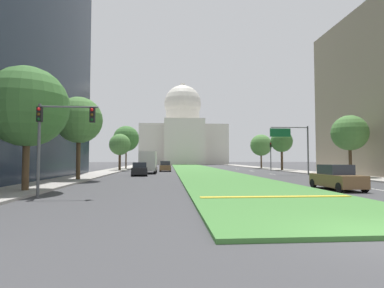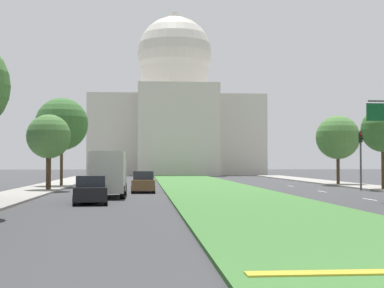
{
  "view_description": "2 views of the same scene",
  "coord_description": "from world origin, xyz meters",
  "px_view_note": "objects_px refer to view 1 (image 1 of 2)",
  "views": [
    {
      "loc": [
        -5.58,
        -7.61,
        2.14
      ],
      "look_at": [
        -1.21,
        49.04,
        4.88
      ],
      "focal_mm": 28.5,
      "sensor_mm": 36.0,
      "label": 1
    },
    {
      "loc": [
        -6.08,
        -4.27,
        2.5
      ],
      "look_at": [
        -0.78,
        60.75,
        4.45
      ],
      "focal_mm": 55.4,
      "sensor_mm": 36.0,
      "label": 2
    }
  ],
  "objects_px": {
    "street_tree_left_mid": "(79,120)",
    "sedan_lead_stopped": "(337,178)",
    "traffic_light_far_right": "(271,152)",
    "street_tree_right_far": "(282,141)",
    "street_tree_right_mid": "(350,133)",
    "sedan_distant": "(165,167)",
    "street_tree_left_near": "(27,107)",
    "street_tree_right_distant": "(261,145)",
    "street_tree_left_far": "(120,145)",
    "capitol_building": "(183,135)",
    "street_tree_left_distant": "(126,139)",
    "sedan_midblock": "(140,169)",
    "traffic_light_near_left": "(55,129)",
    "overhead_guide_sign": "(294,140)",
    "box_truck_delivery": "(148,162)"
  },
  "relations": [
    {
      "from": "traffic_light_near_left",
      "to": "street_tree_right_distant",
      "type": "height_order",
      "value": "street_tree_right_distant"
    },
    {
      "from": "sedan_distant",
      "to": "box_truck_delivery",
      "type": "distance_m",
      "value": 6.92
    },
    {
      "from": "capitol_building",
      "to": "street_tree_left_far",
      "type": "distance_m",
      "value": 67.75
    },
    {
      "from": "street_tree_right_distant",
      "to": "street_tree_left_distant",
      "type": "bearing_deg",
      "value": -176.29
    },
    {
      "from": "traffic_light_near_left",
      "to": "sedan_lead_stopped",
      "type": "xyz_separation_m",
      "value": [
        17.91,
        2.84,
        -2.99
      ]
    },
    {
      "from": "street_tree_left_near",
      "to": "street_tree_left_mid",
      "type": "height_order",
      "value": "street_tree_left_mid"
    },
    {
      "from": "traffic_light_near_left",
      "to": "overhead_guide_sign",
      "type": "height_order",
      "value": "overhead_guide_sign"
    },
    {
      "from": "street_tree_left_distant",
      "to": "sedan_lead_stopped",
      "type": "height_order",
      "value": "street_tree_left_distant"
    },
    {
      "from": "street_tree_right_far",
      "to": "box_truck_delivery",
      "type": "distance_m",
      "value": 24.78
    },
    {
      "from": "sedan_midblock",
      "to": "traffic_light_far_right",
      "type": "bearing_deg",
      "value": 33.42
    },
    {
      "from": "overhead_guide_sign",
      "to": "sedan_distant",
      "type": "relative_size",
      "value": 1.45
    },
    {
      "from": "street_tree_right_mid",
      "to": "street_tree_left_distant",
      "type": "xyz_separation_m",
      "value": [
        -28.74,
        29.86,
        1.19
      ]
    },
    {
      "from": "overhead_guide_sign",
      "to": "sedan_lead_stopped",
      "type": "distance_m",
      "value": 19.95
    },
    {
      "from": "street_tree_left_near",
      "to": "sedan_lead_stopped",
      "type": "bearing_deg",
      "value": 0.33
    },
    {
      "from": "capitol_building",
      "to": "sedan_lead_stopped",
      "type": "height_order",
      "value": "capitol_building"
    },
    {
      "from": "street_tree_left_mid",
      "to": "street_tree_left_far",
      "type": "xyz_separation_m",
      "value": [
        0.21,
        23.86,
        -1.29
      ]
    },
    {
      "from": "sedan_lead_stopped",
      "to": "overhead_guide_sign",
      "type": "bearing_deg",
      "value": 75.11
    },
    {
      "from": "traffic_light_far_right",
      "to": "box_truck_delivery",
      "type": "height_order",
      "value": "traffic_light_far_right"
    },
    {
      "from": "box_truck_delivery",
      "to": "sedan_midblock",
      "type": "bearing_deg",
      "value": -96.2
    },
    {
      "from": "street_tree_right_mid",
      "to": "street_tree_left_far",
      "type": "distance_m",
      "value": 35.97
    },
    {
      "from": "street_tree_right_distant",
      "to": "sedan_distant",
      "type": "height_order",
      "value": "street_tree_right_distant"
    },
    {
      "from": "street_tree_left_near",
      "to": "sedan_lead_stopped",
      "type": "relative_size",
      "value": 1.86
    },
    {
      "from": "capitol_building",
      "to": "overhead_guide_sign",
      "type": "relative_size",
      "value": 4.99
    },
    {
      "from": "traffic_light_near_left",
      "to": "street_tree_left_mid",
      "type": "height_order",
      "value": "street_tree_left_mid"
    },
    {
      "from": "capitol_building",
      "to": "street_tree_right_far",
      "type": "relative_size",
      "value": 4.49
    },
    {
      "from": "street_tree_right_distant",
      "to": "street_tree_left_near",
      "type": "bearing_deg",
      "value": -123.35
    },
    {
      "from": "street_tree_left_mid",
      "to": "street_tree_right_far",
      "type": "distance_m",
      "value": 36.88
    },
    {
      "from": "traffic_light_far_right",
      "to": "sedan_midblock",
      "type": "relative_size",
      "value": 1.12
    },
    {
      "from": "street_tree_right_distant",
      "to": "street_tree_right_far",
      "type": "bearing_deg",
      "value": -88.2
    },
    {
      "from": "street_tree_left_near",
      "to": "street_tree_right_distant",
      "type": "height_order",
      "value": "street_tree_left_near"
    },
    {
      "from": "traffic_light_far_right",
      "to": "street_tree_left_near",
      "type": "bearing_deg",
      "value": -129.43
    },
    {
      "from": "street_tree_right_mid",
      "to": "sedan_distant",
      "type": "distance_m",
      "value": 28.48
    },
    {
      "from": "overhead_guide_sign",
      "to": "sedan_lead_stopped",
      "type": "height_order",
      "value": "overhead_guide_sign"
    },
    {
      "from": "sedan_distant",
      "to": "street_tree_right_mid",
      "type": "bearing_deg",
      "value": -42.73
    },
    {
      "from": "street_tree_left_mid",
      "to": "sedan_lead_stopped",
      "type": "xyz_separation_m",
      "value": [
        20.31,
        -9.99,
        -5.08
      ]
    },
    {
      "from": "overhead_guide_sign",
      "to": "street_tree_left_near",
      "type": "bearing_deg",
      "value": -143.44
    },
    {
      "from": "street_tree_right_mid",
      "to": "street_tree_right_far",
      "type": "relative_size",
      "value": 0.97
    },
    {
      "from": "overhead_guide_sign",
      "to": "street_tree_right_mid",
      "type": "height_order",
      "value": "street_tree_right_mid"
    },
    {
      "from": "street_tree_left_far",
      "to": "street_tree_right_distant",
      "type": "height_order",
      "value": "street_tree_right_distant"
    },
    {
      "from": "traffic_light_near_left",
      "to": "traffic_light_far_right",
      "type": "xyz_separation_m",
      "value": [
        24.67,
        36.04,
        -0.48
      ]
    },
    {
      "from": "traffic_light_near_left",
      "to": "street_tree_right_distant",
      "type": "distance_m",
      "value": 53.58
    },
    {
      "from": "street_tree_left_far",
      "to": "street_tree_right_distant",
      "type": "relative_size",
      "value": 0.88
    },
    {
      "from": "overhead_guide_sign",
      "to": "street_tree_right_distant",
      "type": "bearing_deg",
      "value": 82.52
    },
    {
      "from": "street_tree_right_distant",
      "to": "traffic_light_near_left",
      "type": "bearing_deg",
      "value": -119.3
    },
    {
      "from": "capitol_building",
      "to": "sedan_distant",
      "type": "xyz_separation_m",
      "value": [
        -6.1,
        -68.49,
        -10.56
      ]
    },
    {
      "from": "traffic_light_near_left",
      "to": "traffic_light_far_right",
      "type": "bearing_deg",
      "value": 55.61
    },
    {
      "from": "street_tree_left_mid",
      "to": "street_tree_right_far",
      "type": "relative_size",
      "value": 1.13
    },
    {
      "from": "traffic_light_far_right",
      "to": "street_tree_right_far",
      "type": "relative_size",
      "value": 0.72
    },
    {
      "from": "street_tree_right_far",
      "to": "sedan_lead_stopped",
      "type": "bearing_deg",
      "value": -104.77
    },
    {
      "from": "sedan_midblock",
      "to": "street_tree_left_mid",
      "type": "bearing_deg",
      "value": -120.31
    }
  ]
}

